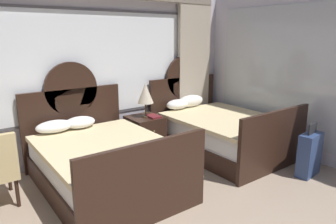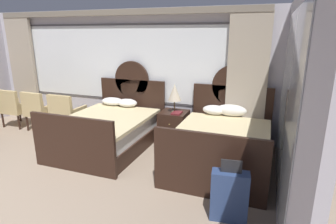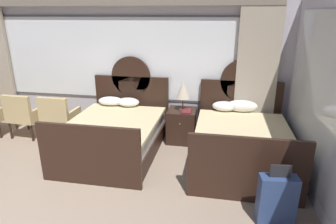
# 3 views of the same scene
# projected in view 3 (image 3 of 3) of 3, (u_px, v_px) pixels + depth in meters

# --- Properties ---
(wall_back_window) EXTENTS (6.89, 0.22, 2.70)m
(wall_back_window) POSITION_uv_depth(u_px,v_px,m) (117.00, 64.00, 5.97)
(wall_back_window) COLOR silver
(wall_back_window) RESTS_ON ground_plane
(wall_right_mirror) EXTENTS (0.08, 4.28, 2.70)m
(wall_right_mirror) POSITION_uv_depth(u_px,v_px,m) (333.00, 109.00, 3.43)
(wall_right_mirror) COLOR silver
(wall_right_mirror) RESTS_ON ground_plane
(bed_near_window) EXTENTS (1.56, 2.17, 1.61)m
(bed_near_window) POSITION_uv_depth(u_px,v_px,m) (116.00, 133.00, 5.23)
(bed_near_window) COLOR black
(bed_near_window) RESTS_ON ground_plane
(bed_near_mirror) EXTENTS (1.56, 2.17, 1.61)m
(bed_near_mirror) POSITION_uv_depth(u_px,v_px,m) (241.00, 143.00, 4.85)
(bed_near_mirror) COLOR black
(bed_near_mirror) RESTS_ON ground_plane
(nightstand_between_beds) EXTENTS (0.54, 0.57, 0.65)m
(nightstand_between_beds) POSITION_uv_depth(u_px,v_px,m) (182.00, 126.00, 5.69)
(nightstand_between_beds) COLOR black
(nightstand_between_beds) RESTS_ON ground_plane
(table_lamp_on_nightstand) EXTENTS (0.27, 0.27, 0.58)m
(table_lamp_on_nightstand) POSITION_uv_depth(u_px,v_px,m) (183.00, 90.00, 5.44)
(table_lamp_on_nightstand) COLOR brown
(table_lamp_on_nightstand) RESTS_ON nightstand_between_beds
(book_on_nightstand) EXTENTS (0.18, 0.26, 0.03)m
(book_on_nightstand) POSITION_uv_depth(u_px,v_px,m) (186.00, 111.00, 5.46)
(book_on_nightstand) COLOR maroon
(book_on_nightstand) RESTS_ON nightstand_between_beds
(armchair_by_window_left) EXTENTS (0.60, 0.60, 0.93)m
(armchair_by_window_left) POSITION_uv_depth(u_px,v_px,m) (59.00, 116.00, 5.69)
(armchair_by_window_left) COLOR tan
(armchair_by_window_left) RESTS_ON ground_plane
(armchair_by_window_centre) EXTENTS (0.63, 0.63, 0.93)m
(armchair_by_window_centre) POSITION_uv_depth(u_px,v_px,m) (24.00, 114.00, 5.82)
(armchair_by_window_centre) COLOR tan
(armchair_by_window_centre) RESTS_ON ground_plane
(suitcase_on_floor) EXTENTS (0.46, 0.24, 0.79)m
(suitcase_on_floor) POSITION_uv_depth(u_px,v_px,m) (277.00, 200.00, 3.44)
(suitcase_on_floor) COLOR navy
(suitcase_on_floor) RESTS_ON ground_plane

